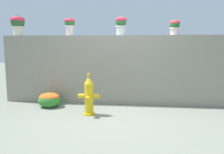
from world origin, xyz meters
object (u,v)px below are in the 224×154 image
object	(u,v)px
fire_hydrant	(89,96)
potted_plant_2	(121,24)
potted_plant_1	(70,24)
potted_plant_3	(175,26)
potted_plant_0	(18,23)
flower_bush_left	(49,99)

from	to	relation	value
fire_hydrant	potted_plant_2	bearing A→B (deg)	60.90
potted_plant_1	fire_hydrant	distance (m)	1.88
potted_plant_2	potted_plant_3	xyz separation A→B (m)	(1.20, -0.00, -0.06)
potted_plant_0	potted_plant_2	world-z (taller)	potted_plant_0
potted_plant_3	fire_hydrant	bearing A→B (deg)	-150.62
potted_plant_1	potted_plant_2	size ratio (longest dim) A/B	0.97
potted_plant_1	flower_bush_left	xyz separation A→B (m)	(-0.35, -0.51, -1.67)
potted_plant_2	potted_plant_3	size ratio (longest dim) A/B	1.24
potted_plant_2	flower_bush_left	size ratio (longest dim) A/B	0.84
fire_hydrant	potted_plant_3	bearing A→B (deg)	29.38
potted_plant_1	potted_plant_3	size ratio (longest dim) A/B	1.20
fire_hydrant	flower_bush_left	bearing A→B (deg)	155.10
potted_plant_1	potted_plant_2	world-z (taller)	potted_plant_2
potted_plant_1	flower_bush_left	bearing A→B (deg)	-124.52
potted_plant_0	potted_plant_1	bearing A→B (deg)	1.45
potted_plant_2	fire_hydrant	world-z (taller)	potted_plant_2
potted_plant_0	potted_plant_1	xyz separation A→B (m)	(1.25, 0.03, -0.04)
potted_plant_3	potted_plant_1	bearing A→B (deg)	-179.82
potted_plant_0	potted_plant_3	distance (m)	3.64
potted_plant_0	potted_plant_1	world-z (taller)	potted_plant_0
potted_plant_2	potted_plant_3	world-z (taller)	potted_plant_2
potted_plant_2	potted_plant_0	bearing A→B (deg)	-179.01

